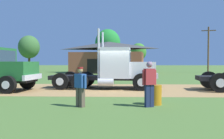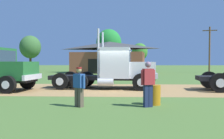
# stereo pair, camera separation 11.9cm
# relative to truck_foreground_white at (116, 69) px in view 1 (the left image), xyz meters

# --- Properties ---
(ground_plane) EXTENTS (200.00, 200.00, 0.00)m
(ground_plane) POSITION_rel_truck_foreground_white_xyz_m (0.04, -0.43, -1.30)
(ground_plane) COLOR #4B6C2E
(dirt_track) EXTENTS (120.00, 6.74, 0.01)m
(dirt_track) POSITION_rel_truck_foreground_white_xyz_m (0.04, -0.43, -1.30)
(dirt_track) COLOR #A07A49
(dirt_track) RESTS_ON ground_plane
(truck_foreground_white) EXTENTS (7.30, 3.02, 3.92)m
(truck_foreground_white) POSITION_rel_truck_foreground_white_xyz_m (0.00, 0.00, 0.00)
(truck_foreground_white) COLOR black
(truck_foreground_white) RESTS_ON ground_plane
(visitor_standing_near) EXTENTS (0.52, 0.48, 1.60)m
(visitor_standing_near) POSITION_rel_truck_foreground_white_xyz_m (-1.33, -6.49, -0.44)
(visitor_standing_near) COLOR #264C8C
(visitor_standing_near) RESTS_ON ground_plane
(visitor_walking_mid) EXTENTS (0.58, 0.37, 1.82)m
(visitor_walking_mid) POSITION_rel_truck_foreground_white_xyz_m (1.42, -6.41, -0.31)
(visitor_walking_mid) COLOR #B22D33
(visitor_walking_mid) RESTS_ON ground_plane
(visitor_far_side) EXTENTS (0.66, 0.27, 1.62)m
(visitor_far_side) POSITION_rel_truck_foreground_white_xyz_m (-10.01, 4.52, -0.42)
(visitor_far_side) COLOR gold
(visitor_far_side) RESTS_ON ground_plane
(steel_barrel) EXTENTS (0.56, 0.56, 0.84)m
(steel_barrel) POSITION_rel_truck_foreground_white_xyz_m (1.72, -5.90, -0.89)
(steel_barrel) COLOR #B27214
(steel_barrel) RESTS_ON ground_plane
(shed_building) EXTENTS (12.56, 8.78, 5.04)m
(shed_building) POSITION_rel_truck_foreground_white_xyz_m (-1.69, 22.37, 1.14)
(shed_building) COLOR brown
(shed_building) RESTS_ON ground_plane
(utility_pole_near) EXTENTS (2.16, 0.69, 7.42)m
(utility_pole_near) POSITION_rel_truck_foreground_white_xyz_m (14.52, 22.81, 2.65)
(utility_pole_near) COLOR brown
(utility_pole_near) RESTS_ON ground_plane
(tree_left) EXTENTS (4.13, 4.13, 6.98)m
(tree_left) POSITION_rel_truck_foreground_white_xyz_m (-17.86, 30.31, 3.38)
(tree_left) COLOR #513823
(tree_left) RESTS_ON ground_plane
(tree_mid) EXTENTS (4.97, 4.97, 8.21)m
(tree_mid) POSITION_rel_truck_foreground_white_xyz_m (-2.22, 30.72, 4.15)
(tree_mid) COLOR #513823
(tree_mid) RESTS_ON ground_plane
(tree_right) EXTENTS (3.91, 3.91, 6.35)m
(tree_right) POSITION_rel_truck_foreground_white_xyz_m (4.76, 42.62, 2.88)
(tree_right) COLOR #513823
(tree_right) RESTS_ON ground_plane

